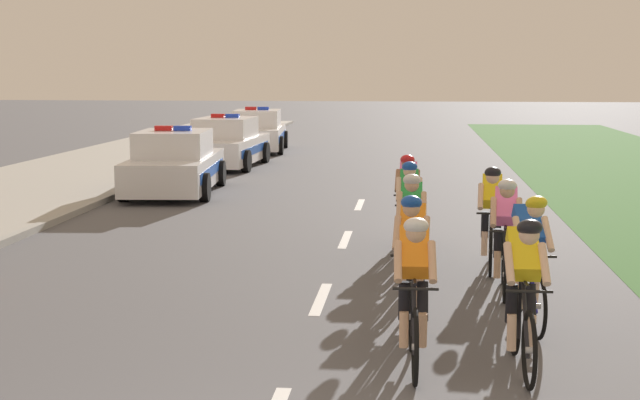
{
  "coord_description": "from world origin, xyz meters",
  "views": [
    {
      "loc": [
        1.13,
        -4.57,
        2.85
      ],
      "look_at": [
        -0.13,
        7.36,
        1.1
      ],
      "focal_mm": 49.71,
      "sensor_mm": 36.0,
      "label": 1
    }
  ],
  "objects_px": {
    "cyclist_lead": "(414,289)",
    "cyclist_fifth": "(411,226)",
    "cyclist_second": "(523,291)",
    "cyclist_eighth": "(491,216)",
    "cyclist_sixth": "(505,234)",
    "police_car_second": "(226,144)",
    "police_car_third": "(258,132)",
    "cyclist_fourth": "(529,258)",
    "cyclist_ninth": "(408,198)",
    "police_car_nearest": "(175,164)",
    "cyclist_third": "(412,257)",
    "cyclist_seventh": "(409,208)"
  },
  "relations": [
    {
      "from": "cyclist_lead",
      "to": "cyclist_fifth",
      "type": "height_order",
      "value": "same"
    },
    {
      "from": "cyclist_eighth",
      "to": "police_car_nearest",
      "type": "height_order",
      "value": "police_car_nearest"
    },
    {
      "from": "cyclist_second",
      "to": "cyclist_sixth",
      "type": "height_order",
      "value": "same"
    },
    {
      "from": "cyclist_seventh",
      "to": "cyclist_ninth",
      "type": "distance_m",
      "value": 1.07
    },
    {
      "from": "cyclist_sixth",
      "to": "cyclist_ninth",
      "type": "relative_size",
      "value": 1.0
    },
    {
      "from": "cyclist_fourth",
      "to": "police_car_second",
      "type": "relative_size",
      "value": 0.39
    },
    {
      "from": "cyclist_sixth",
      "to": "police_car_second",
      "type": "relative_size",
      "value": 0.39
    },
    {
      "from": "cyclist_second",
      "to": "cyclist_eighth",
      "type": "bearing_deg",
      "value": 88.98
    },
    {
      "from": "police_car_third",
      "to": "cyclist_second",
      "type": "bearing_deg",
      "value": -73.93
    },
    {
      "from": "cyclist_third",
      "to": "cyclist_fifth",
      "type": "distance_m",
      "value": 2.01
    },
    {
      "from": "police_car_nearest",
      "to": "police_car_third",
      "type": "xyz_separation_m",
      "value": [
        -0.0,
        11.14,
        0.0
      ]
    },
    {
      "from": "police_car_nearest",
      "to": "cyclist_seventh",
      "type": "bearing_deg",
      "value": -50.96
    },
    {
      "from": "cyclist_fourth",
      "to": "cyclist_sixth",
      "type": "distance_m",
      "value": 1.48
    },
    {
      "from": "cyclist_sixth",
      "to": "cyclist_seventh",
      "type": "xyz_separation_m",
      "value": [
        -1.24,
        2.04,
        0.0
      ]
    },
    {
      "from": "cyclist_second",
      "to": "cyclist_seventh",
      "type": "xyz_separation_m",
      "value": [
        -1.11,
        5.06,
        0.0
      ]
    },
    {
      "from": "cyclist_fifth",
      "to": "police_car_second",
      "type": "relative_size",
      "value": 0.39
    },
    {
      "from": "cyclist_seventh",
      "to": "cyclist_ninth",
      "type": "bearing_deg",
      "value": 91.49
    },
    {
      "from": "cyclist_third",
      "to": "cyclist_fourth",
      "type": "bearing_deg",
      "value": 4.19
    },
    {
      "from": "cyclist_third",
      "to": "cyclist_seventh",
      "type": "xyz_separation_m",
      "value": [
        -0.06,
        3.61,
        0.0
      ]
    },
    {
      "from": "cyclist_eighth",
      "to": "cyclist_sixth",
      "type": "bearing_deg",
      "value": -87.7
    },
    {
      "from": "cyclist_sixth",
      "to": "police_car_third",
      "type": "bearing_deg",
      "value": 108.69
    },
    {
      "from": "cyclist_lead",
      "to": "cyclist_sixth",
      "type": "relative_size",
      "value": 1.0
    },
    {
      "from": "cyclist_fourth",
      "to": "cyclist_fifth",
      "type": "relative_size",
      "value": 1.0
    },
    {
      "from": "cyclist_fifth",
      "to": "cyclist_eighth",
      "type": "relative_size",
      "value": 1.0
    },
    {
      "from": "cyclist_eighth",
      "to": "police_car_nearest",
      "type": "xyz_separation_m",
      "value": [
        -6.7,
        7.43,
        -0.11
      ]
    },
    {
      "from": "cyclist_ninth",
      "to": "cyclist_fourth",
      "type": "bearing_deg",
      "value": -73.27
    },
    {
      "from": "cyclist_fifth",
      "to": "cyclist_second",
      "type": "bearing_deg",
      "value": -72.86
    },
    {
      "from": "cyclist_sixth",
      "to": "cyclist_ninth",
      "type": "distance_m",
      "value": 3.37
    },
    {
      "from": "cyclist_fourth",
      "to": "cyclist_ninth",
      "type": "bearing_deg",
      "value": 106.73
    },
    {
      "from": "cyclist_fourth",
      "to": "cyclist_ninth",
      "type": "height_order",
      "value": "same"
    },
    {
      "from": "cyclist_lead",
      "to": "police_car_second",
      "type": "distance_m",
      "value": 18.56
    },
    {
      "from": "cyclist_sixth",
      "to": "cyclist_eighth",
      "type": "relative_size",
      "value": 1.0
    },
    {
      "from": "cyclist_fifth",
      "to": "cyclist_lead",
      "type": "bearing_deg",
      "value": -89.37
    },
    {
      "from": "cyclist_fifth",
      "to": "police_car_nearest",
      "type": "height_order",
      "value": "police_car_nearest"
    },
    {
      "from": "police_car_third",
      "to": "cyclist_eighth",
      "type": "bearing_deg",
      "value": -70.15
    },
    {
      "from": "cyclist_third",
      "to": "cyclist_ninth",
      "type": "relative_size",
      "value": 1.0
    },
    {
      "from": "cyclist_second",
      "to": "cyclist_ninth",
      "type": "xyz_separation_m",
      "value": [
        -1.14,
        6.14,
        0.0
      ]
    },
    {
      "from": "cyclist_lead",
      "to": "cyclist_fifth",
      "type": "xyz_separation_m",
      "value": [
        -0.04,
        3.47,
        0.0
      ]
    },
    {
      "from": "cyclist_sixth",
      "to": "police_car_second",
      "type": "bearing_deg",
      "value": 114.76
    },
    {
      "from": "cyclist_sixth",
      "to": "police_car_third",
      "type": "distance_m",
      "value": 21.09
    },
    {
      "from": "cyclist_second",
      "to": "police_car_second",
      "type": "bearing_deg",
      "value": 110.55
    },
    {
      "from": "cyclist_fourth",
      "to": "cyclist_seventh",
      "type": "relative_size",
      "value": 1.0
    },
    {
      "from": "cyclist_second",
      "to": "cyclist_third",
      "type": "height_order",
      "value": "same"
    },
    {
      "from": "cyclist_second",
      "to": "cyclist_sixth",
      "type": "distance_m",
      "value": 3.02
    },
    {
      "from": "cyclist_third",
      "to": "police_car_nearest",
      "type": "height_order",
      "value": "police_car_nearest"
    },
    {
      "from": "cyclist_lead",
      "to": "cyclist_ninth",
      "type": "xyz_separation_m",
      "value": [
        -0.11,
        6.15,
        0.0
      ]
    },
    {
      "from": "cyclist_fifth",
      "to": "cyclist_sixth",
      "type": "distance_m",
      "value": 1.28
    },
    {
      "from": "cyclist_fifth",
      "to": "cyclist_sixth",
      "type": "bearing_deg",
      "value": -19.99
    },
    {
      "from": "cyclist_sixth",
      "to": "cyclist_eighth",
      "type": "xyz_separation_m",
      "value": [
        -0.06,
        1.41,
        0.0
      ]
    },
    {
      "from": "cyclist_eighth",
      "to": "police_car_second",
      "type": "relative_size",
      "value": 0.39
    }
  ]
}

